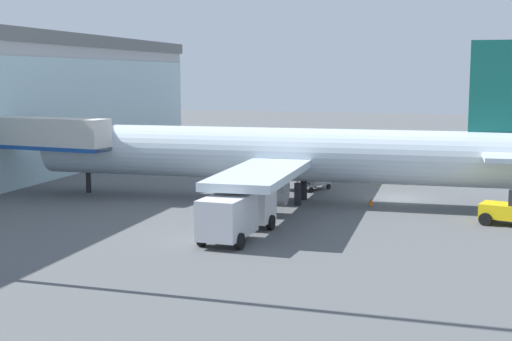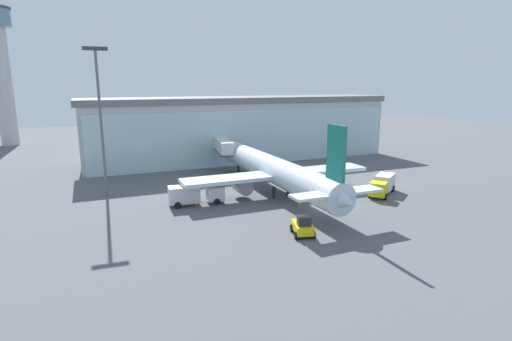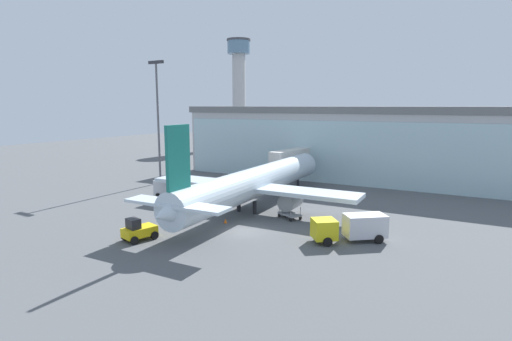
{
  "view_description": "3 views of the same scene",
  "coord_description": "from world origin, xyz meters",
  "px_view_note": "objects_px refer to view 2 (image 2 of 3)",
  "views": [
    {
      "loc": [
        -53.56,
        -6.33,
        9.26
      ],
      "look_at": [
        -4.1,
        9.88,
        2.24
      ],
      "focal_mm": 50.0,
      "sensor_mm": 36.0,
      "label": 1
    },
    {
      "loc": [
        -25.98,
        -43.92,
        15.96
      ],
      "look_at": [
        -6.03,
        10.88,
        3.15
      ],
      "focal_mm": 28.0,
      "sensor_mm": 36.0,
      "label": 2
    },
    {
      "loc": [
        22.44,
        -34.46,
        13.28
      ],
      "look_at": [
        -3.9,
        8.94,
        5.03
      ],
      "focal_mm": 28.0,
      "sensor_mm": 36.0,
      "label": 3
    }
  ],
  "objects_px": {
    "control_tower": "(1,65)",
    "baggage_cart": "(315,189)",
    "airplane": "(275,170)",
    "pushback_tug": "(303,227)",
    "safety_cone_wingtip": "(196,203)",
    "fuel_truck": "(383,184)",
    "catering_truck": "(194,194)",
    "apron_light_mast": "(100,112)",
    "safety_cone_nose": "(299,205)",
    "jet_bridge": "(221,145)"
  },
  "relations": [
    {
      "from": "apron_light_mast",
      "to": "baggage_cart",
      "type": "height_order",
      "value": "apron_light_mast"
    },
    {
      "from": "airplane",
      "to": "baggage_cart",
      "type": "relative_size",
      "value": 11.92
    },
    {
      "from": "jet_bridge",
      "to": "safety_cone_nose",
      "type": "bearing_deg",
      "value": -166.85
    },
    {
      "from": "jet_bridge",
      "to": "safety_cone_nose",
      "type": "xyz_separation_m",
      "value": [
        3.44,
        -26.11,
        -4.35
      ]
    },
    {
      "from": "catering_truck",
      "to": "safety_cone_nose",
      "type": "distance_m",
      "value": 13.98
    },
    {
      "from": "apron_light_mast",
      "to": "fuel_truck",
      "type": "height_order",
      "value": "apron_light_mast"
    },
    {
      "from": "jet_bridge",
      "to": "safety_cone_wingtip",
      "type": "relative_size",
      "value": 25.55
    },
    {
      "from": "airplane",
      "to": "pushback_tug",
      "type": "height_order",
      "value": "airplane"
    },
    {
      "from": "control_tower",
      "to": "pushback_tug",
      "type": "height_order",
      "value": "control_tower"
    },
    {
      "from": "jet_bridge",
      "to": "safety_cone_wingtip",
      "type": "distance_m",
      "value": 23.12
    },
    {
      "from": "baggage_cart",
      "to": "safety_cone_nose",
      "type": "xyz_separation_m",
      "value": [
        -5.42,
        -5.57,
        -0.23
      ]
    },
    {
      "from": "pushback_tug",
      "to": "safety_cone_wingtip",
      "type": "height_order",
      "value": "pushback_tug"
    },
    {
      "from": "apron_light_mast",
      "to": "airplane",
      "type": "height_order",
      "value": "apron_light_mast"
    },
    {
      "from": "control_tower",
      "to": "airplane",
      "type": "height_order",
      "value": "control_tower"
    },
    {
      "from": "control_tower",
      "to": "jet_bridge",
      "type": "bearing_deg",
      "value": -47.59
    },
    {
      "from": "airplane",
      "to": "jet_bridge",
      "type": "bearing_deg",
      "value": 5.51
    },
    {
      "from": "safety_cone_nose",
      "to": "safety_cone_wingtip",
      "type": "height_order",
      "value": "same"
    },
    {
      "from": "airplane",
      "to": "safety_cone_wingtip",
      "type": "bearing_deg",
      "value": 95.42
    },
    {
      "from": "catering_truck",
      "to": "fuel_truck",
      "type": "xyz_separation_m",
      "value": [
        27.03,
        -4.18,
        0.0
      ]
    },
    {
      "from": "airplane",
      "to": "pushback_tug",
      "type": "relative_size",
      "value": 10.86
    },
    {
      "from": "airplane",
      "to": "fuel_truck",
      "type": "distance_m",
      "value": 15.98
    },
    {
      "from": "jet_bridge",
      "to": "apron_light_mast",
      "type": "relative_size",
      "value": 0.68
    },
    {
      "from": "catering_truck",
      "to": "safety_cone_nose",
      "type": "bearing_deg",
      "value": -22.19
    },
    {
      "from": "control_tower",
      "to": "pushback_tug",
      "type": "relative_size",
      "value": 9.74
    },
    {
      "from": "airplane",
      "to": "pushback_tug",
      "type": "bearing_deg",
      "value": 164.41
    },
    {
      "from": "control_tower",
      "to": "apron_light_mast",
      "type": "xyz_separation_m",
      "value": [
        23.84,
        -60.64,
        -8.19
      ]
    },
    {
      "from": "apron_light_mast",
      "to": "fuel_truck",
      "type": "bearing_deg",
      "value": -18.0
    },
    {
      "from": "apron_light_mast",
      "to": "safety_cone_nose",
      "type": "bearing_deg",
      "value": -30.19
    },
    {
      "from": "control_tower",
      "to": "catering_truck",
      "type": "distance_m",
      "value": 79.44
    },
    {
      "from": "baggage_cart",
      "to": "pushback_tug",
      "type": "bearing_deg",
      "value": -97.25
    },
    {
      "from": "jet_bridge",
      "to": "airplane",
      "type": "relative_size",
      "value": 0.37
    },
    {
      "from": "airplane",
      "to": "fuel_truck",
      "type": "relative_size",
      "value": 5.48
    },
    {
      "from": "apron_light_mast",
      "to": "pushback_tug",
      "type": "relative_size",
      "value": 5.86
    },
    {
      "from": "apron_light_mast",
      "to": "safety_cone_wingtip",
      "type": "bearing_deg",
      "value": -37.24
    },
    {
      "from": "catering_truck",
      "to": "fuel_truck",
      "type": "bearing_deg",
      "value": -7.08
    },
    {
      "from": "fuel_truck",
      "to": "safety_cone_wingtip",
      "type": "relative_size",
      "value": 12.73
    },
    {
      "from": "control_tower",
      "to": "baggage_cart",
      "type": "height_order",
      "value": "control_tower"
    },
    {
      "from": "jet_bridge",
      "to": "baggage_cart",
      "type": "relative_size",
      "value": 4.37
    },
    {
      "from": "baggage_cart",
      "to": "catering_truck",
      "type": "bearing_deg",
      "value": -154.86
    },
    {
      "from": "pushback_tug",
      "to": "safety_cone_nose",
      "type": "relative_size",
      "value": 6.42
    },
    {
      "from": "safety_cone_wingtip",
      "to": "safety_cone_nose",
      "type": "bearing_deg",
      "value": -22.95
    },
    {
      "from": "airplane",
      "to": "baggage_cart",
      "type": "xyz_separation_m",
      "value": [
        5.91,
        -1.63,
        -2.96
      ]
    },
    {
      "from": "control_tower",
      "to": "safety_cone_wingtip",
      "type": "relative_size",
      "value": 62.49
    },
    {
      "from": "fuel_truck",
      "to": "catering_truck",
      "type": "bearing_deg",
      "value": -48.88
    },
    {
      "from": "jet_bridge",
      "to": "safety_cone_wingtip",
      "type": "bearing_deg",
      "value": 161.88
    },
    {
      "from": "control_tower",
      "to": "airplane",
      "type": "distance_m",
      "value": 83.85
    },
    {
      "from": "fuel_truck",
      "to": "baggage_cart",
      "type": "height_order",
      "value": "fuel_truck"
    },
    {
      "from": "baggage_cart",
      "to": "safety_cone_wingtip",
      "type": "relative_size",
      "value": 5.85
    },
    {
      "from": "baggage_cart",
      "to": "pushback_tug",
      "type": "relative_size",
      "value": 0.91
    },
    {
      "from": "apron_light_mast",
      "to": "airplane",
      "type": "xyz_separation_m",
      "value": [
        23.28,
        -6.63,
        -8.67
      ]
    }
  ]
}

